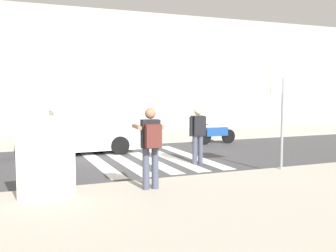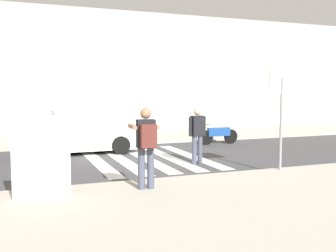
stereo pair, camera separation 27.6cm
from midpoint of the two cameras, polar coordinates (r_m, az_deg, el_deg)
ground_plane at (r=12.76m, az=-3.47°, el=-4.94°), size 120.00×120.00×0.00m
sidewalk_near at (r=7.31m, az=12.79°, el=-12.10°), size 60.00×6.00×0.14m
sidewalk_far at (r=18.47m, az=-9.49°, el=-1.69°), size 60.00×4.80×0.14m
building_facade_far at (r=22.69m, az=-12.10°, el=7.47°), size 56.00×4.00×6.44m
crosswalk_stripe_0 at (r=12.54m, az=-10.73°, el=-5.18°), size 0.44×5.20×0.01m
crosswalk_stripe_1 at (r=12.72m, az=-7.19°, el=-4.99°), size 0.44×5.20×0.01m
crosswalk_stripe_2 at (r=12.95m, az=-3.76°, el=-4.78°), size 0.44×5.20×0.01m
crosswalk_stripe_3 at (r=13.22m, az=-0.46°, el=-4.57°), size 0.44×5.20×0.01m
crosswalk_stripe_4 at (r=13.53m, az=2.70°, el=-4.35°), size 0.44×5.20×0.01m
stop_sign at (r=10.78m, az=15.60°, el=4.59°), size 0.76×0.08×2.77m
photographer_with_backpack at (r=8.26m, az=-3.48°, el=-2.21°), size 0.63×0.88×1.72m
pedestrian_crossing at (r=11.91m, az=3.68°, el=-0.93°), size 0.58×0.27×1.72m
parked_car_white at (r=14.46m, az=-13.14°, el=-0.99°), size 4.10×1.92×1.55m
motorcycle at (r=16.66m, az=6.57°, el=-1.19°), size 1.76×0.60×0.87m
advertising_board at (r=8.01m, az=-18.24°, el=-4.33°), size 1.10×0.11×1.60m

